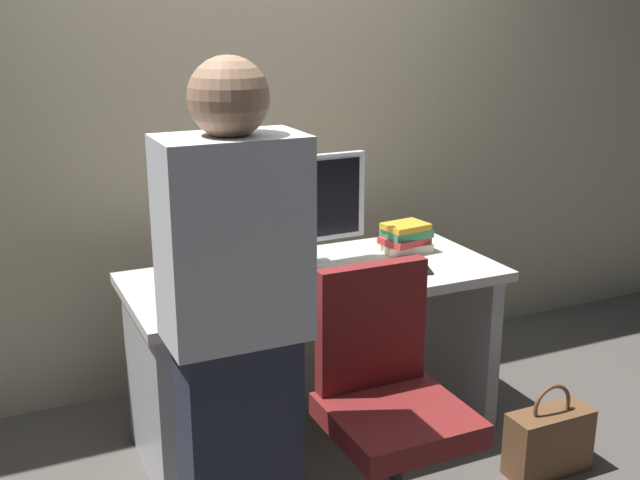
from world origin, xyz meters
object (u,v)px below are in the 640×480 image
at_px(office_chair, 389,420).
at_px(mouse, 400,269).
at_px(keyboard, 327,280).
at_px(book_stack, 405,238).
at_px(handbag, 549,441).
at_px(cup_near_keyboard, 213,291).
at_px(cell_phone, 421,269).
at_px(desk, 315,324).
at_px(person_at_desk, 237,339).
at_px(cup_by_monitor, 202,262).
at_px(monitor, 305,204).

bearing_deg(office_chair, mouse, 56.96).
bearing_deg(mouse, keyboard, 177.63).
relative_size(book_stack, handbag, 0.61).
bearing_deg(cup_near_keyboard, cell_phone, -0.19).
height_order(desk, handbag, desk).
distance_m(person_at_desk, cell_phone, 1.14).
xyz_separation_m(mouse, handbag, (0.41, -0.49, -0.62)).
relative_size(cup_near_keyboard, book_stack, 0.37).
xyz_separation_m(mouse, cell_phone, (0.10, -0.00, -0.01)).
height_order(office_chair, mouse, office_chair).
bearing_deg(office_chair, cup_by_monitor, 113.39).
height_order(desk, cell_phone, cell_phone).
bearing_deg(keyboard, desk, 84.14).
bearing_deg(monitor, desk, -92.85).
distance_m(cup_by_monitor, cell_phone, 0.89).
distance_m(cup_near_keyboard, cup_by_monitor, 0.34).
bearing_deg(handbag, book_stack, 108.05).
distance_m(desk, office_chair, 0.68).
height_order(monitor, cell_phone, monitor).
relative_size(monitor, cup_by_monitor, 6.25).
bearing_deg(keyboard, monitor, 84.75).
distance_m(person_at_desk, keyboard, 0.82).
height_order(person_at_desk, keyboard, person_at_desk).
bearing_deg(mouse, desk, 155.06).
bearing_deg(desk, monitor, 87.15).
height_order(mouse, cell_phone, mouse).
height_order(person_at_desk, cell_phone, person_at_desk).
xyz_separation_m(cup_near_keyboard, cell_phone, (0.88, -0.00, -0.04)).
bearing_deg(book_stack, monitor, 178.72).
xyz_separation_m(desk, cell_phone, (0.41, -0.15, 0.23)).
height_order(mouse, handbag, mouse).
relative_size(cup_by_monitor, handbag, 0.23).
xyz_separation_m(keyboard, book_stack, (0.49, 0.23, 0.05)).
xyz_separation_m(desk, office_chair, (-0.03, -0.68, -0.09)).
xyz_separation_m(office_chair, cup_by_monitor, (-0.38, 0.87, 0.35)).
distance_m(desk, person_at_desk, 0.98).
relative_size(desk, cup_by_monitor, 17.37).
xyz_separation_m(cup_near_keyboard, cup_by_monitor, (0.06, 0.34, 0.00)).
bearing_deg(person_at_desk, cell_phone, 30.27).
distance_m(desk, cup_by_monitor, 0.53).
xyz_separation_m(office_chair, keyboard, (0.02, 0.54, 0.32)).
height_order(keyboard, book_stack, book_stack).
relative_size(keyboard, cup_by_monitor, 4.97).
distance_m(person_at_desk, book_stack, 1.33).
height_order(monitor, cup_by_monitor, monitor).
relative_size(person_at_desk, cup_near_keyboard, 19.28).
bearing_deg(monitor, cup_by_monitor, 168.62).
height_order(desk, keyboard, keyboard).
xyz_separation_m(keyboard, cup_near_keyboard, (-0.46, -0.01, 0.03)).
height_order(cell_phone, handbag, cell_phone).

